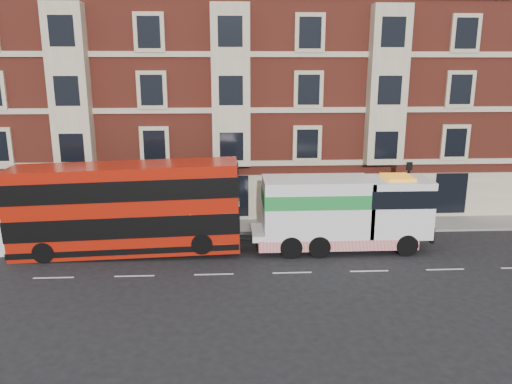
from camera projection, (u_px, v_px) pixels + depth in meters
ground at (214, 274)px, 25.32m from camera, size 120.00×120.00×0.00m
sidewalk at (217, 227)px, 32.56m from camera, size 90.00×3.00×0.15m
victorian_terrace at (224, 69)px, 37.40m from camera, size 45.00×12.00×20.40m
lamp_post_west at (117, 195)px, 30.36m from camera, size 0.35×0.15×4.35m
lamp_post_east at (407, 191)px, 31.28m from camera, size 0.35×0.15×4.35m
double_decker_bus at (126, 207)px, 27.64m from camera, size 12.52×2.87×5.07m
tow_truck at (341, 212)px, 28.37m from camera, size 10.03×2.96×4.18m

